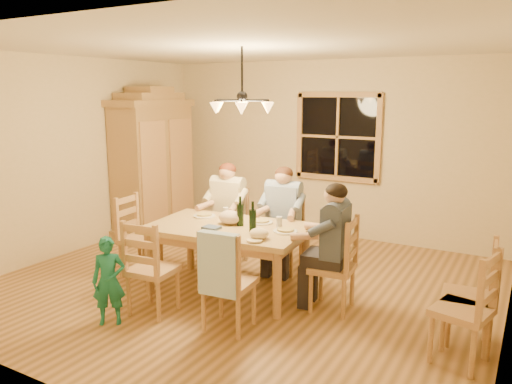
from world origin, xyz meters
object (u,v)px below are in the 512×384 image
Objects in this scene: wine_bottle_b at (253,217)px; chair_spare_front at (461,328)px; child at (109,281)px; chair_spare_back at (466,314)px; dining_table at (228,235)px; chair_end_left at (141,251)px; chair_near_left at (153,284)px; chair_far_right at (283,248)px; adult_woman at (227,201)px; chair_far_left at (228,241)px; wine_bottle_a at (240,211)px; chair_near_right at (229,298)px; adult_slate_man at (334,231)px; chandelier at (242,105)px; chair_end_right at (332,281)px; adult_plaid_man at (283,206)px; armoire at (153,167)px.

chair_spare_front is at bearing -7.14° from wine_bottle_b.
child is 0.88× the size of chair_spare_back.
chair_end_left reaches higher than dining_table.
chair_far_right is at bearing 64.80° from chair_near_left.
chair_spare_front is at bearing 81.17° from chair_end_left.
adult_woman reaches higher than child.
chair_far_left is 1.12m from wine_bottle_a.
chair_far_left is 1.13× the size of adult_woman.
chair_near_right is at bearing 115.55° from chair_spare_front.
adult_woman is 1.00× the size of child.
chair_far_left is 1.14× the size of child.
adult_slate_man is at bearing 12.39° from wine_bottle_b.
chandelier reaches higher than chair_end_right.
chandelier is at bearing 111.06° from wine_bottle_a.
chair_far_left is at bearing 123.16° from dining_table.
child is at bearing 83.46° from adult_woman.
chair_spare_back is (3.06, 1.23, -0.13)m from child.
wine_bottle_a is (-1.09, -0.03, 0.62)m from chair_end_right.
chair_spare_front is at bearing 4.94° from chair_near_left.
wine_bottle_b is at bearing 86.35° from chair_spare_back.
chair_far_right is at bearing 96.25° from wine_bottle_b.
adult_plaid_man is (0.77, 0.07, 0.00)m from adult_woman.
chair_near_left is 3.00× the size of wine_bottle_b.
chair_spare_front reaches higher than child.
adult_plaid_man is (0.26, 0.85, 0.18)m from dining_table.
adult_plaid_man is at bearing 64.80° from chair_near_left.
chair_near_right is 0.95m from wine_bottle_b.
chair_end_left is at bearing 46.74° from chair_far_left.
chair_spare_back is at bearing -101.57° from adult_slate_man.
armoire is 6.97× the size of wine_bottle_b.
chair_far_left is 3.21m from chair_spare_front.
armoire is at bearing 63.53° from adult_slate_man.
dining_table is at bearing 62.10° from chair_near_left.
chair_far_right is at bearing 117.98° from chair_end_left.
chair_near_right is 1.13× the size of adult_slate_man.
adult_slate_man is (1.71, -0.67, 0.54)m from chair_far_left.
dining_table is 0.95m from adult_woman.
chair_far_right is at bearing 71.32° from chandelier.
adult_plaid_man is (0.62, 1.70, 0.54)m from chair_near_left.
adult_slate_man reaches higher than chair_end_left.
chair_spare_front is at bearing -114.41° from adult_slate_man.
adult_slate_man reaches higher than chair_far_left.
wine_bottle_a is (0.11, 0.08, 0.27)m from dining_table.
chair_far_right is (0.21, 0.61, -1.77)m from chandelier.
chair_far_right is 1.13× the size of adult_woman.
chair_near_left is 1.83m from chair_end_right.
dining_table is 1.84× the size of chair_far_right.
chair_end_right is 1.91m from adult_woman.
chair_far_left is 1.86m from chair_near_right.
chandelier is at bearing 66.06° from adult_plaid_man.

